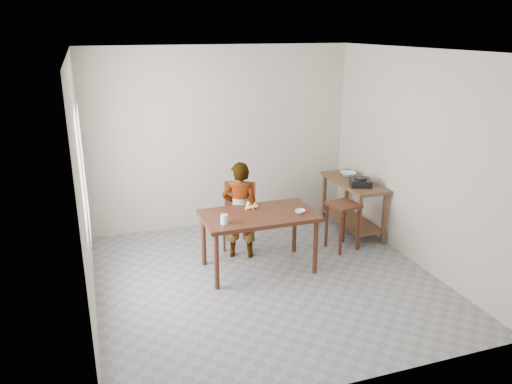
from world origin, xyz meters
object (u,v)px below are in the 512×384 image
object	(u,v)px
child	(240,210)
stool	(342,226)
dining_table	(259,242)
prep_counter	(352,206)
dining_chair	(239,217)

from	to	relation	value
child	stool	bearing A→B (deg)	-168.76
child	dining_table	bearing A→B (deg)	123.79
child	stool	xyz separation A→B (m)	(1.40, -0.22, -0.32)
dining_table	child	bearing A→B (deg)	103.67
child	prep_counter	bearing A→B (deg)	-151.61
prep_counter	stool	xyz separation A→B (m)	(-0.42, -0.48, -0.07)
dining_table	child	distance (m)	0.53
dining_table	stool	bearing A→B (deg)	9.41
dining_table	child	size ratio (longest dim) A/B	1.07
prep_counter	child	world-z (taller)	child
dining_chair	stool	world-z (taller)	dining_chair
dining_chair	stool	size ratio (longest dim) A/B	1.35
prep_counter	stool	distance (m)	0.65
prep_counter	dining_table	bearing A→B (deg)	-157.85
dining_table	dining_chair	world-z (taller)	dining_chair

